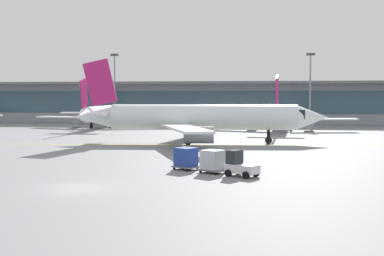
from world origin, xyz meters
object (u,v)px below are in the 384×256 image
(cargo_dolly_trailing, at_px, (186,158))
(apron_light_mast_2, at_px, (310,86))
(gate_airplane_2, at_px, (280,115))
(cargo_dolly_lead, at_px, (213,161))
(baggage_tug, at_px, (240,165))
(taxiing_regional_jet, at_px, (201,118))
(apron_light_mast_1, at_px, (115,86))
(gate_airplane_1, at_px, (103,113))

(cargo_dolly_trailing, bearing_deg, apron_light_mast_2, 107.83)
(gate_airplane_2, distance_m, cargo_dolly_lead, 52.95)
(gate_airplane_2, relative_size, baggage_tug, 10.08)
(apron_light_mast_2, bearing_deg, cargo_dolly_trailing, -103.87)
(gate_airplane_2, bearing_deg, cargo_dolly_trailing, 173.72)
(cargo_dolly_trailing, height_order, apron_light_mast_2, apron_light_mast_2)
(cargo_dolly_lead, bearing_deg, taxiing_regional_jet, 131.36)
(gate_airplane_2, distance_m, baggage_tug, 54.13)
(cargo_dolly_lead, bearing_deg, gate_airplane_2, 114.08)
(cargo_dolly_lead, bearing_deg, baggage_tug, -0.00)
(gate_airplane_2, bearing_deg, apron_light_mast_1, 70.20)
(baggage_tug, bearing_deg, apron_light_mast_2, 112.38)
(gate_airplane_2, relative_size, taxiing_regional_jet, 0.86)
(gate_airplane_1, height_order, cargo_dolly_lead, gate_airplane_1)
(taxiing_regional_jet, bearing_deg, cargo_dolly_trailing, -91.65)
(taxiing_regional_jet, xyz_separation_m, cargo_dolly_lead, (4.36, -25.59, -2.39))
(gate_airplane_1, distance_m, cargo_dolly_lead, 61.59)
(gate_airplane_1, xyz_separation_m, taxiing_regional_jet, (23.51, -29.30, 0.57))
(gate_airplane_1, xyz_separation_m, apron_light_mast_2, (41.38, 11.68, 5.47))
(taxiing_regional_jet, relative_size, cargo_dolly_lead, 13.22)
(gate_airplane_1, bearing_deg, apron_light_mast_1, 5.21)
(cargo_dolly_trailing, xyz_separation_m, apron_light_mast_1, (-27.11, 67.32, 7.57))
(cargo_dolly_lead, xyz_separation_m, cargo_dolly_trailing, (-2.54, 1.57, 0.00))
(baggage_tug, distance_m, cargo_dolly_trailing, 5.74)
(baggage_tug, bearing_deg, gate_airplane_1, 149.91)
(gate_airplane_1, distance_m, apron_light_mast_1, 15.24)
(gate_airplane_1, distance_m, apron_light_mast_2, 43.35)
(taxiing_regional_jet, bearing_deg, apron_light_mast_2, 60.45)
(gate_airplane_1, height_order, gate_airplane_2, gate_airplane_2)
(apron_light_mast_1, bearing_deg, gate_airplane_1, -82.77)
(taxiing_regional_jet, height_order, baggage_tug, taxiing_regional_jet)
(baggage_tug, height_order, apron_light_mast_2, apron_light_mast_2)
(gate_airplane_1, distance_m, cargo_dolly_trailing, 59.06)
(taxiing_regional_jet, distance_m, cargo_dolly_lead, 26.07)
(baggage_tug, bearing_deg, cargo_dolly_lead, 180.00)
(gate_airplane_2, xyz_separation_m, taxiing_regional_jet, (-11.38, -26.85, 0.50))
(cargo_dolly_lead, relative_size, apron_light_mast_1, 0.17)
(baggage_tug, xyz_separation_m, cargo_dolly_lead, (-2.34, 1.45, 0.16))
(gate_airplane_1, xyz_separation_m, baggage_tug, (30.22, -56.34, -1.98))
(taxiing_regional_jet, relative_size, baggage_tug, 11.78)
(gate_airplane_2, height_order, apron_light_mast_2, apron_light_mast_2)
(gate_airplane_2, relative_size, cargo_dolly_lead, 11.31)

